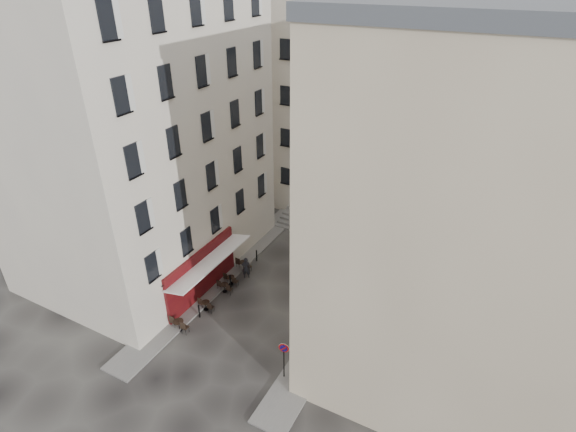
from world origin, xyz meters
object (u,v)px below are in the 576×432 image
Objects in this scene: bistro_table_b at (206,305)px; pedestrian at (246,268)px; bistro_table_a at (179,324)px; no_parking_sign at (284,354)px.

bistro_table_b is 4.19m from pedestrian.
pedestrian is (0.44, 4.15, 0.42)m from bistro_table_b.
bistro_table_a is at bearing -97.86° from bistro_table_b.
bistro_table_b is at bearing 151.14° from no_parking_sign.
bistro_table_a is 0.79× the size of pedestrian.
pedestrian is (-6.62, 6.67, -0.94)m from no_parking_sign.
no_parking_sign reaches higher than pedestrian.
no_parking_sign is at bearing 98.86° from pedestrian.
pedestrian reaches higher than bistro_table_a.
bistro_table_b is (0.31, 2.27, -0.06)m from bistro_table_a.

